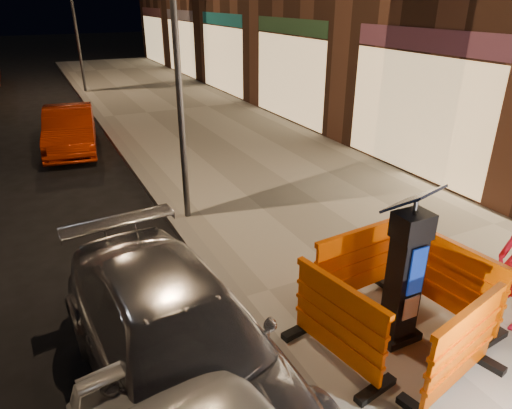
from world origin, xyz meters
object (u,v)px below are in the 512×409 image
barrier_bldgside (455,282)px  car_silver (183,389)px  barrier_front (462,349)px  barrier_back (354,265)px  parking_kiosk (405,272)px  car_red (74,150)px  barrier_kerbside (338,323)px

barrier_bldgside → car_silver: 3.76m
barrier_front → barrier_back: bearing=77.0°
parking_kiosk → car_red: size_ratio=0.51×
barrier_kerbside → car_red: 10.95m
parking_kiosk → barrier_bldgside: parking_kiosk is taller
barrier_front → barrier_bldgside: size_ratio=1.00×
car_red → barrier_back: bearing=-66.7°
parking_kiosk → barrier_back: bearing=82.0°
barrier_front → car_silver: (-2.71, 1.47, -0.70)m
barrier_bldgside → car_red: size_ratio=0.37×
barrier_back → car_red: (-2.79, 9.82, -0.70)m
barrier_front → barrier_kerbside: (-0.95, 0.95, 0.00)m
barrier_back → barrier_kerbside: size_ratio=1.00×
barrier_back → barrier_kerbside: (-0.95, -0.95, 0.00)m
barrier_bldgside → car_silver: barrier_bldgside is taller
barrier_front → car_red: size_ratio=0.37×
barrier_bldgside → barrier_front: bearing=129.0°
barrier_kerbside → car_silver: barrier_kerbside is taller
barrier_bldgside → barrier_kerbside: bearing=84.0°
barrier_front → barrier_back: 1.90m
parking_kiosk → barrier_front: parking_kiosk is taller
barrier_back → car_silver: barrier_back is taller
barrier_front → barrier_bldgside: bearing=32.0°
barrier_bldgside → car_red: bearing=13.1°
barrier_front → barrier_bldgside: 1.34m
barrier_back → barrier_bldgside: bearing=-50.0°
barrier_kerbside → barrier_bldgside: bearing=-100.0°
barrier_front → barrier_bldgside: same height
barrier_back → car_red: barrier_back is taller
parking_kiosk → barrier_back: 1.05m
barrier_bldgside → car_silver: bearing=75.9°
parking_kiosk → barrier_kerbside: parking_kiosk is taller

